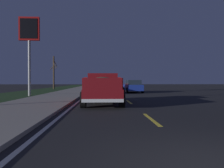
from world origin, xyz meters
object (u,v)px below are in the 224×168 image
object	(u,v)px
pickup_truck	(103,88)
sedan_red	(104,84)
gas_price_sign	(29,36)
bare_tree_far	(54,72)
sedan_tan	(103,87)
sedan_blue	(133,86)

from	to	relation	value
pickup_truck	sedan_red	world-z (taller)	pickup_truck
pickup_truck	gas_price_sign	size ratio (longest dim) A/B	0.73
bare_tree_far	sedan_tan	bearing A→B (deg)	-147.49
gas_price_sign	sedan_red	bearing A→B (deg)	-19.46
sedan_red	bare_tree_far	size ratio (longest dim) A/B	0.74
pickup_truck	sedan_red	xyz separation A→B (m)	(26.97, -0.20, -0.20)
sedan_blue	sedan_tan	distance (m)	4.12
sedan_red	sedan_blue	size ratio (longest dim) A/B	1.00
bare_tree_far	pickup_truck	bearing A→B (deg)	-159.99
gas_price_sign	sedan_blue	bearing A→B (deg)	-62.84
sedan_red	sedan_blue	xyz separation A→B (m)	(-14.65, -3.52, 0.00)
pickup_truck	bare_tree_far	distance (m)	26.22
sedan_blue	pickup_truck	bearing A→B (deg)	163.24
pickup_truck	bare_tree_far	world-z (taller)	bare_tree_far
pickup_truck	gas_price_sign	xyz separation A→B (m)	(6.88, 6.90, 4.62)
sedan_tan	gas_price_sign	distance (m)	9.17
sedan_red	gas_price_sign	size ratio (longest dim) A/B	0.60
sedan_red	sedan_tan	xyz separation A→B (m)	(-16.47, 0.18, 0.00)
pickup_truck	sedan_red	size ratio (longest dim) A/B	1.22
gas_price_sign	sedan_tan	bearing A→B (deg)	-62.41
sedan_red	sedan_blue	distance (m)	15.06
pickup_truck	sedan_tan	distance (m)	10.50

